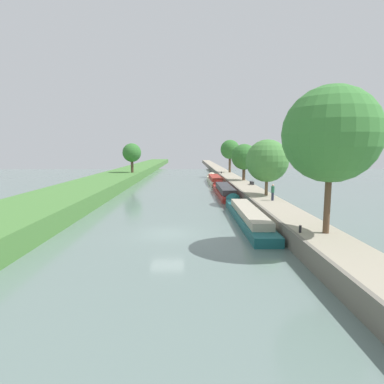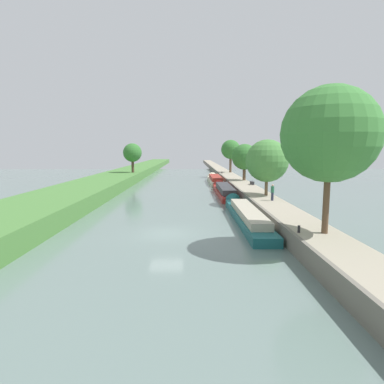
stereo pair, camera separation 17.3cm
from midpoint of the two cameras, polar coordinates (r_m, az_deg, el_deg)
ground_plane at (r=24.46m, az=-4.63°, el=-7.35°), size 160.00×160.00×0.00m
left_grassy_bank at (r=27.88m, az=-30.44°, el=-4.78°), size 7.80×260.00×1.66m
right_towpath at (r=25.54m, az=17.87°, el=-5.68°), size 3.07×260.00×1.19m
stone_quay at (r=25.06m, az=14.25°, el=-5.74°), size 0.25×260.00×1.24m
narrowboat_teal at (r=29.33m, az=9.33°, el=-3.85°), size 1.94×17.04×1.85m
narrowboat_red at (r=45.45m, az=5.55°, el=0.30°), size 2.07×16.18×2.05m
narrowboat_cream at (r=61.53m, az=3.89°, el=2.23°), size 2.18×15.71×2.07m
tree_rightbank_near at (r=20.91m, az=23.24°, el=9.37°), size 5.73×5.73×8.85m
tree_rightbank_midnear at (r=36.65m, az=13.06°, el=5.40°), size 4.71×4.71×6.20m
tree_rightbank_midfar at (r=53.96m, az=9.15°, el=6.15°), size 4.24×4.24×6.00m
tree_rightbank_far at (r=72.30m, az=6.69°, el=7.48°), size 4.22×4.22×7.20m
tree_leftbank_downstream at (r=65.76m, az=-10.70°, el=6.84°), size 3.71×3.71×5.84m
person_walking at (r=33.19m, az=13.98°, el=0.03°), size 0.34×0.34×1.66m
mooring_bollard_near at (r=21.03m, az=18.42°, el=-6.24°), size 0.16×0.16×0.45m
mooring_bollard_far at (r=68.46m, az=5.16°, el=3.46°), size 0.16×0.16×0.45m
park_bench at (r=47.69m, az=10.48°, el=1.72°), size 0.44×1.50×0.47m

